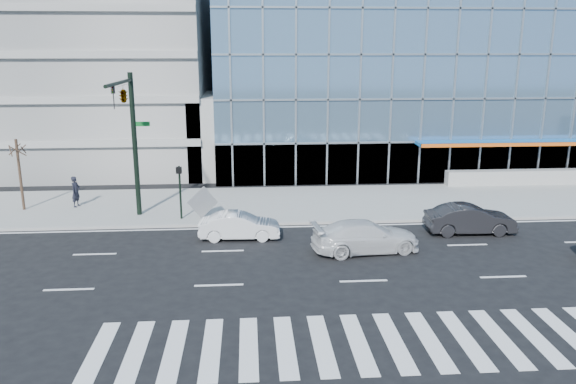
% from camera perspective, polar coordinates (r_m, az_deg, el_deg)
% --- Properties ---
extents(ground, '(160.00, 160.00, 0.00)m').
position_cam_1_polar(ground, '(27.51, 6.00, -5.67)').
color(ground, black).
rests_on(ground, ground).
extents(sidewalk, '(120.00, 8.00, 0.15)m').
position_cam_1_polar(sidewalk, '(35.02, 3.75, -1.08)').
color(sidewalk, gray).
rests_on(sidewalk, ground).
extents(theatre_building, '(42.00, 26.00, 15.00)m').
position_cam_1_polar(theatre_building, '(54.75, 16.21, 11.85)').
color(theatre_building, '#668BAA').
rests_on(theatre_building, ground).
extents(parking_garage, '(24.00, 24.00, 20.00)m').
position_cam_1_polar(parking_garage, '(53.66, -21.36, 14.09)').
color(parking_garage, gray).
rests_on(parking_garage, ground).
extents(ramp_block, '(6.00, 8.00, 6.00)m').
position_cam_1_polar(ramp_block, '(43.91, -5.80, 5.94)').
color(ramp_block, gray).
rests_on(ramp_block, ground).
extents(traffic_signal, '(1.14, 5.74, 8.00)m').
position_cam_1_polar(traffic_signal, '(30.82, -16.04, 7.81)').
color(traffic_signal, black).
rests_on(traffic_signal, sidewalk).
extents(ped_signal_post, '(0.30, 0.33, 3.00)m').
position_cam_1_polar(ped_signal_post, '(31.46, -10.94, 0.78)').
color(ped_signal_post, black).
rests_on(ped_signal_post, sidewalk).
extents(street_tree_near, '(1.10, 1.10, 4.23)m').
position_cam_1_polar(street_tree_near, '(35.95, -25.83, 3.96)').
color(street_tree_near, '#332319').
rests_on(street_tree_near, sidewalk).
extents(white_suv, '(5.38, 2.75, 1.49)m').
position_cam_1_polar(white_suv, '(26.95, 7.88, -4.48)').
color(white_suv, silver).
rests_on(white_suv, ground).
extents(white_sedan, '(4.12, 1.54, 1.34)m').
position_cam_1_polar(white_sedan, '(28.60, -4.96, -3.44)').
color(white_sedan, silver).
rests_on(white_sedan, ground).
extents(dark_sedan, '(4.62, 1.70, 1.51)m').
position_cam_1_polar(dark_sedan, '(30.79, 18.00, -2.64)').
color(dark_sedan, black).
rests_on(dark_sedan, ground).
extents(pedestrian, '(0.63, 0.78, 1.85)m').
position_cam_1_polar(pedestrian, '(35.92, -20.76, 0.04)').
color(pedestrian, black).
rests_on(pedestrian, sidewalk).
extents(tilted_panel, '(1.69, 0.80, 1.82)m').
position_cam_1_polar(tilted_panel, '(31.68, -8.67, -1.04)').
color(tilted_panel, gray).
rests_on(tilted_panel, sidewalk).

